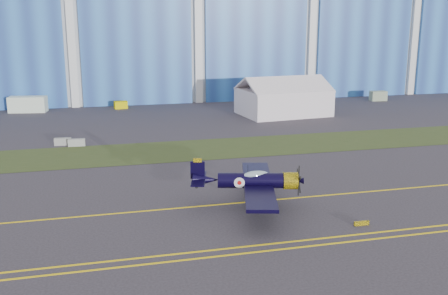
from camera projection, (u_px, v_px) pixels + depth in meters
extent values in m
plane|color=#38333B|center=(63.00, 198.00, 45.33)|extent=(260.00, 260.00, 0.00)
cube|color=#475128|center=(69.00, 157.00, 58.51)|extent=(260.00, 10.00, 0.02)
cube|color=silver|center=(74.00, 19.00, 109.54)|extent=(220.00, 45.00, 30.00)
cube|color=#284998|center=(72.00, 49.00, 89.27)|extent=(220.00, 0.60, 20.00)
cube|color=yellow|center=(60.00, 218.00, 40.62)|extent=(200.00, 0.20, 0.02)
cube|color=yellow|center=(52.00, 275.00, 31.68)|extent=(80.00, 0.20, 0.02)
cube|color=yellow|center=(53.00, 267.00, 32.62)|extent=(80.00, 0.20, 0.02)
cube|color=yellow|center=(362.00, 223.00, 39.21)|extent=(1.20, 0.15, 0.35)
cube|color=silver|center=(28.00, 104.00, 86.67)|extent=(6.29, 3.35, 2.59)
cube|color=#E6D300|center=(121.00, 105.00, 90.17)|extent=(2.34, 1.64, 1.27)
cube|color=gray|center=(378.00, 96.00, 98.86)|extent=(3.09, 1.76, 1.80)
cube|color=gray|center=(63.00, 142.00, 64.02)|extent=(2.05, 0.79, 0.90)
cube|color=#979997|center=(77.00, 143.00, 63.51)|extent=(2.04, 0.74, 0.90)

